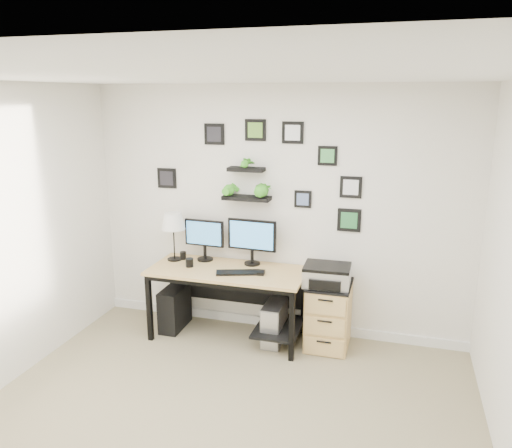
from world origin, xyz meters
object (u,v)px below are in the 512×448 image
(monitor_right, at_px, (252,238))
(mug, at_px, (189,263))
(file_cabinet, at_px, (328,315))
(printer, at_px, (327,275))
(pc_tower_black, at_px, (175,308))
(desk, at_px, (232,280))
(monitor_left, at_px, (204,237))
(table_lamp, at_px, (173,222))
(pc_tower_grey, at_px, (274,323))

(monitor_right, distance_m, mug, 0.70)
(file_cabinet, relative_size, printer, 1.47)
(pc_tower_black, height_order, file_cabinet, file_cabinet)
(mug, height_order, file_cabinet, mug)
(desk, bearing_deg, monitor_left, 154.21)
(desk, bearing_deg, printer, 0.93)
(monitor_right, bearing_deg, table_lamp, -174.47)
(desk, height_order, mug, mug)
(monitor_left, relative_size, printer, 0.98)
(desk, relative_size, mug, 17.69)
(table_lamp, bearing_deg, monitor_left, 13.22)
(table_lamp, relative_size, pc_tower_grey, 1.21)
(monitor_left, bearing_deg, printer, -6.80)
(pc_tower_grey, bearing_deg, table_lamp, 173.91)
(mug, distance_m, file_cabinet, 1.52)
(monitor_left, bearing_deg, file_cabinet, -4.94)
(file_cabinet, bearing_deg, monitor_left, 175.06)
(table_lamp, distance_m, pc_tower_grey, 1.50)
(table_lamp, distance_m, file_cabinet, 1.89)
(pc_tower_black, height_order, printer, printer)
(desk, relative_size, pc_tower_grey, 3.70)
(pc_tower_grey, bearing_deg, pc_tower_black, 178.64)
(pc_tower_grey, bearing_deg, desk, 177.29)
(table_lamp, distance_m, pc_tower_black, 0.94)
(monitor_left, bearing_deg, desk, -25.79)
(desk, relative_size, file_cabinet, 2.39)
(file_cabinet, distance_m, printer, 0.44)
(table_lamp, distance_m, printer, 1.72)
(mug, height_order, pc_tower_black, mug)
(table_lamp, bearing_deg, pc_tower_black, -77.30)
(desk, xyz_separation_m, table_lamp, (-0.69, 0.10, 0.54))
(pc_tower_grey, xyz_separation_m, file_cabinet, (0.54, 0.08, 0.12))
(mug, bearing_deg, monitor_right, 22.54)
(monitor_left, relative_size, mug, 4.97)
(mug, xyz_separation_m, pc_tower_grey, (0.90, 0.05, -0.58))
(mug, bearing_deg, printer, 3.35)
(pc_tower_black, xyz_separation_m, printer, (1.65, 0.01, 0.54))
(monitor_right, xyz_separation_m, printer, (0.82, -0.17, -0.27))
(desk, relative_size, printer, 3.50)
(pc_tower_grey, height_order, printer, printer)
(mug, bearing_deg, pc_tower_grey, 2.86)
(pc_tower_black, bearing_deg, table_lamp, 102.02)
(pc_tower_black, distance_m, printer, 1.74)
(monitor_left, distance_m, printer, 1.38)
(table_lamp, bearing_deg, printer, -2.91)
(pc_tower_grey, relative_size, file_cabinet, 0.65)
(monitor_left, height_order, file_cabinet, monitor_left)
(monitor_right, relative_size, mug, 5.81)
(monitor_right, xyz_separation_m, table_lamp, (-0.85, -0.08, 0.13))
(pc_tower_black, bearing_deg, monitor_left, 29.05)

